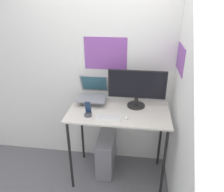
% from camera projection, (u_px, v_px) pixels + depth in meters
% --- Properties ---
extents(wall_back, '(6.00, 0.06, 2.60)m').
position_uv_depth(wall_back, '(123.00, 70.00, 2.65)').
color(wall_back, white).
rests_on(wall_back, ground_plane).
extents(wall_side_right, '(0.06, 6.00, 2.60)m').
position_uv_depth(wall_side_right, '(188.00, 98.00, 1.94)').
color(wall_side_right, white).
rests_on(wall_side_right, ground_plane).
extents(desk, '(1.13, 0.62, 0.95)m').
position_uv_depth(desk, '(119.00, 119.00, 2.49)').
color(desk, beige).
rests_on(desk, ground_plane).
extents(laptop, '(0.34, 0.35, 0.30)m').
position_uv_depth(laptop, '(92.00, 96.00, 2.62)').
color(laptop, '#4C4C51').
rests_on(laptop, desk).
extents(monitor, '(0.65, 0.21, 0.44)m').
position_uv_depth(monitor, '(137.00, 88.00, 2.45)').
color(monitor, black).
rests_on(monitor, desk).
extents(keyboard, '(0.25, 0.12, 0.02)m').
position_uv_depth(keyboard, '(109.00, 117.00, 2.30)').
color(keyboard, white).
rests_on(keyboard, desk).
extents(mouse, '(0.04, 0.06, 0.03)m').
position_uv_depth(mouse, '(127.00, 118.00, 2.29)').
color(mouse, white).
rests_on(mouse, desk).
extents(cell_phone, '(0.08, 0.08, 0.17)m').
position_uv_depth(cell_phone, '(88.00, 112.00, 2.33)').
color(cell_phone, '#4C4C51').
rests_on(cell_phone, desk).
extents(computer_tower, '(0.20, 0.52, 0.50)m').
position_uv_depth(computer_tower, '(106.00, 153.00, 2.86)').
color(computer_tower, gray).
rests_on(computer_tower, ground_plane).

